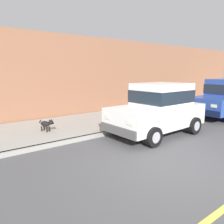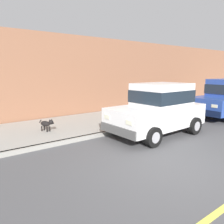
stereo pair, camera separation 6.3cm
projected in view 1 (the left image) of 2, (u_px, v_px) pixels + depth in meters
name	position (u px, v px, depth m)	size (l,w,h in m)	color
ground_plane	(172.00, 167.00, 5.40)	(80.00, 80.00, 0.00)	#4C4C4F
curb	(99.00, 135.00, 7.89)	(0.16, 64.00, 0.14)	gray
sidewalk	(75.00, 125.00, 9.30)	(3.60, 64.00, 0.14)	#99968E
car_white_hatchback	(158.00, 108.00, 8.10)	(2.03, 3.85, 1.88)	white
dog_black	(46.00, 124.00, 8.03)	(0.72, 0.38, 0.49)	black
building_facade	(142.00, 76.00, 14.18)	(0.50, 20.00, 4.06)	#8C5B42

